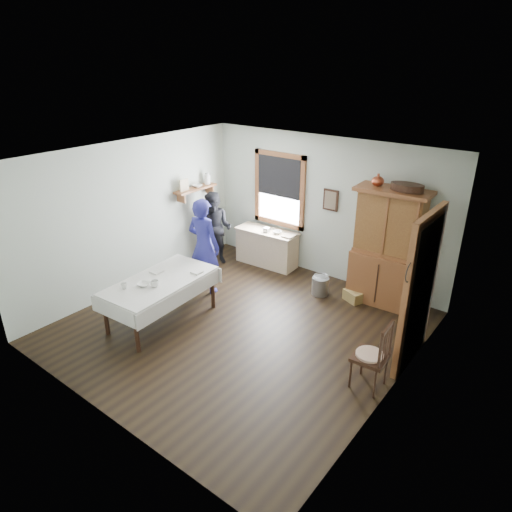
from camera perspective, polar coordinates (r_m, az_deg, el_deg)
name	(u,v)px	position (r m, az deg, el deg)	size (l,w,h in m)	color
room	(239,250)	(6.78, -2.16, 0.79)	(5.01, 5.01, 2.70)	black
window	(279,186)	(9.11, 2.94, 8.75)	(1.18, 0.07, 1.48)	white
doorway	(421,287)	(6.49, 19.92, -3.68)	(0.09, 1.14, 2.22)	#433A2F
wall_shelf	(197,187)	(9.30, -7.41, 8.54)	(0.24, 1.00, 0.44)	brown
framed_picture	(330,200)	(8.56, 9.28, 6.91)	(0.30, 0.04, 0.40)	#351D12
rug_beater	(411,263)	(5.78, 18.83, -0.81)	(0.27, 0.27, 0.01)	black
work_counter	(267,247)	(9.37, 1.36, 1.08)	(1.30, 0.49, 0.74)	#CBAE8D
china_hutch	(387,248)	(7.97, 16.01, 0.94)	(1.20, 0.57, 2.05)	brown
dining_table	(162,300)	(7.55, -11.71, -5.43)	(0.98, 1.85, 0.74)	silver
spindle_chair	(371,354)	(6.14, 14.12, -11.80)	(0.46, 0.46, 1.00)	#351D12
pail	(320,286)	(8.36, 8.04, -3.72)	(0.31, 0.31, 0.33)	gray
wicker_basket	(354,296)	(8.27, 12.10, -4.89)	(0.33, 0.23, 0.19)	olive
woman_blue	(204,249)	(8.20, -6.51, 0.83)	(0.59, 0.39, 1.63)	navy
figure_dark	(215,231)	(9.39, -5.14, 3.17)	(0.68, 0.53, 1.39)	black
table_cup_a	(155,284)	(7.16, -12.53, -3.38)	(0.13, 0.13, 0.10)	silver
table_cup_b	(124,286)	(7.23, -16.17, -3.59)	(0.10, 0.10, 0.09)	silver
table_bowl	(144,284)	(7.24, -13.85, -3.45)	(0.21, 0.21, 0.05)	silver
counter_book	(285,234)	(9.01, 3.64, 2.71)	(0.18, 0.24, 0.02)	#6F5D4A
counter_bowl	(277,232)	(9.06, 2.67, 2.98)	(0.18, 0.18, 0.06)	silver
shelf_bowl	(197,186)	(9.30, -7.37, 8.70)	(0.22, 0.22, 0.05)	silver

